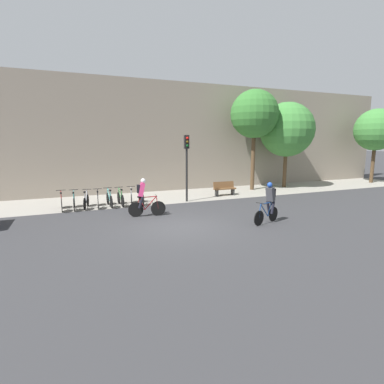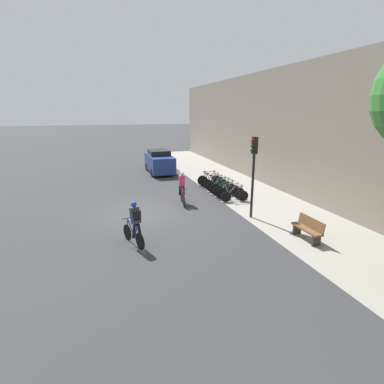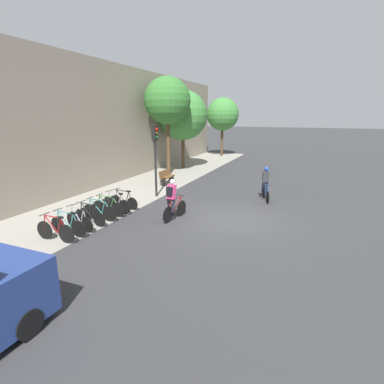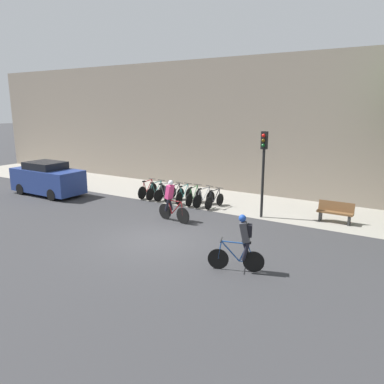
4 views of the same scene
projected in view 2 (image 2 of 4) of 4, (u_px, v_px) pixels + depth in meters
ground at (143, 212)px, 14.99m from camera, size 200.00×200.00×0.00m
kerb_strip at (263, 201)px, 16.90m from camera, size 44.00×4.50×0.01m
building_facade at (307, 132)px, 16.64m from camera, size 44.00×0.60×7.52m
cyclist_pink at (182, 187)px, 16.26m from camera, size 1.72×0.51×1.79m
cyclist_grey at (135, 223)px, 11.02m from camera, size 1.61×0.69×1.76m
parked_bike_0 at (209, 179)px, 20.50m from camera, size 0.46×1.68×0.98m
parked_bike_1 at (212, 181)px, 19.96m from camera, size 0.46×1.69×0.96m
parked_bike_2 at (215, 183)px, 19.42m from camera, size 0.50×1.58×0.95m
parked_bike_3 at (219, 185)px, 18.87m from camera, size 0.46×1.61×0.94m
parked_bike_4 at (222, 187)px, 18.32m from camera, size 0.46×1.67×0.96m
parked_bike_5 at (226, 190)px, 17.78m from camera, size 0.46×1.65×0.97m
parked_bike_6 at (230, 192)px, 17.23m from camera, size 0.46×1.68×0.97m
parked_bike_7 at (235, 195)px, 16.69m from camera, size 0.46×1.60×0.94m
traffic_light_pole at (253, 163)px, 13.64m from camera, size 0.26×0.30×3.81m
bench at (308, 229)px, 11.73m from camera, size 1.46×0.44×0.89m
parked_car at (159, 162)px, 24.43m from camera, size 4.30×1.84×1.85m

